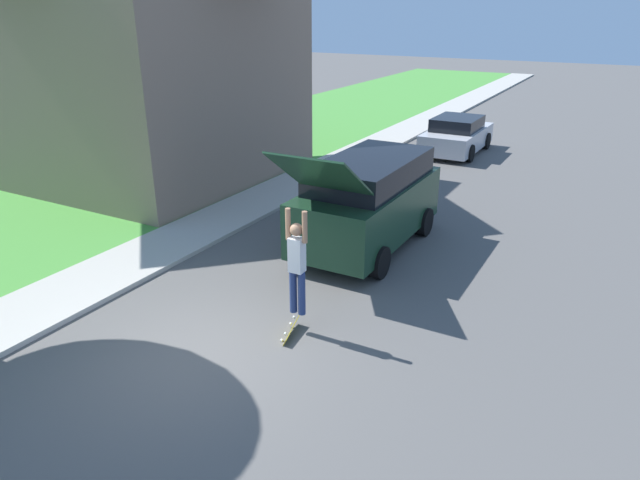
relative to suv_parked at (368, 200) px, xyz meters
The scene contains 8 objects.
ground_plane 5.72m from the suv_parked, 95.75° to the right, with size 120.00×120.00×0.00m, color #54514F.
lawn 8.64m from the suv_parked, behind, with size 10.00×80.00×0.08m.
sidewalk 4.33m from the suv_parked, behind, with size 1.80×80.00×0.10m.
house 10.15m from the suv_parked, 165.76° to the left, with size 8.85×8.73×9.29m.
suv_parked is the anchor object (origin of this frame).
car_down_street 10.46m from the suv_parked, 95.28° to the left, with size 1.98×4.04×1.40m.
skateboarder 4.15m from the suv_parked, 82.29° to the right, with size 0.41×0.22×1.90m.
skateboard 4.45m from the suv_parked, 83.15° to the right, with size 0.30×0.76×0.30m.
Camera 1 is at (5.72, -5.99, 5.33)m, focal length 32.00 mm.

